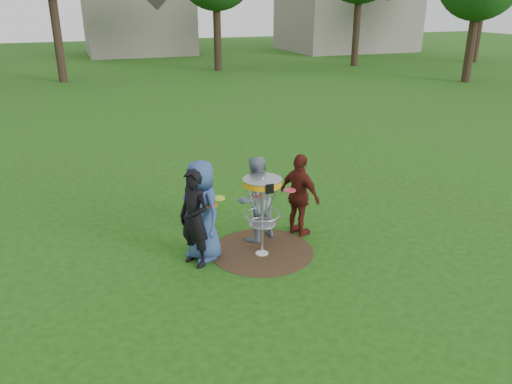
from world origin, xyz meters
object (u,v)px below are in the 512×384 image
object	(u,v)px
player_maroon	(300,195)
disc_golf_basket	(262,197)
player_blue	(202,210)
player_grey	(255,199)
player_black	(194,218)

from	to	relation	value
player_maroon	disc_golf_basket	xyz separation A→B (m)	(-0.89, -0.40, 0.24)
player_blue	player_maroon	bearing A→B (deg)	74.82
player_maroon	player_grey	bearing A→B (deg)	61.47
player_black	disc_golf_basket	bearing A→B (deg)	62.30
player_blue	player_grey	xyz separation A→B (m)	(1.06, 0.34, -0.08)
player_blue	player_black	world-z (taller)	player_blue
player_black	player_grey	bearing A→B (deg)	84.08
player_grey	player_maroon	distance (m)	0.84
player_black	disc_golf_basket	world-z (taller)	player_black
player_blue	player_black	bearing A→B (deg)	-65.92
player_black	disc_golf_basket	xyz separation A→B (m)	(1.18, 0.02, 0.20)
player_blue	disc_golf_basket	world-z (taller)	player_blue
player_grey	disc_golf_basket	size ratio (longest dim) A/B	1.14
player_blue	player_maroon	xyz separation A→B (m)	(1.89, 0.24, -0.09)
player_blue	player_grey	bearing A→B (deg)	85.13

